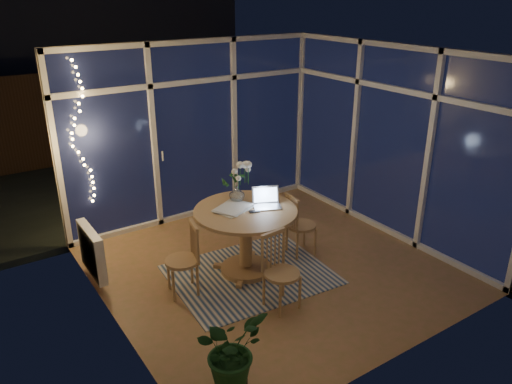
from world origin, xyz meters
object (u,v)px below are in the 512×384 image
Objects in this scene: dining_table at (246,241)px; chair_left at (182,259)px; potted_plant at (231,360)px; chair_front at (282,272)px; chair_right at (301,224)px; laptop at (267,198)px; flower_vase at (237,193)px.

chair_left is (-0.84, 0.01, 0.02)m from dining_table.
dining_table is 1.61× the size of potted_plant.
chair_front is at bearing 54.87° from chair_left.
chair_left is 1.69m from chair_right.
dining_table is at bearing 53.79° from potted_plant.
laptop is 1.54× the size of flower_vase.
flower_vase is at bearing 77.76° from chair_right.
chair_right is 2.64× the size of laptop.
chair_front is at bearing 139.33° from chair_right.
dining_table is at bearing 81.18° from chair_front.
dining_table is 0.60m from laptop.
dining_table is 5.82× the size of flower_vase.
chair_left is 1.68m from potted_plant.
chair_left reaches higher than dining_table.
laptop reaches higher than chair_front.
dining_table is at bearing -172.16° from laptop.
flower_vase reaches higher than dining_table.
chair_front is 4.17× the size of flower_vase.
dining_table is at bearing 102.01° from chair_left.
potted_plant is at bearing -148.24° from chair_front.
laptop is at bearing 46.99° from potted_plant.
chair_front reaches higher than potted_plant.
potted_plant is at bearing -123.21° from flower_vase.
chair_right is 1.12× the size of potted_plant.
flower_vase is (0.89, 0.26, 0.51)m from chair_left.
laptop is 0.40m from flower_vase.
chair_right is at bearing 30.09° from laptop.
chair_left is 4.13× the size of flower_vase.
chair_left is 0.99× the size of chair_front.
dining_table is 0.84m from chair_right.
chair_left is at bearing 128.43° from chair_front.
chair_front reaches higher than chair_left.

